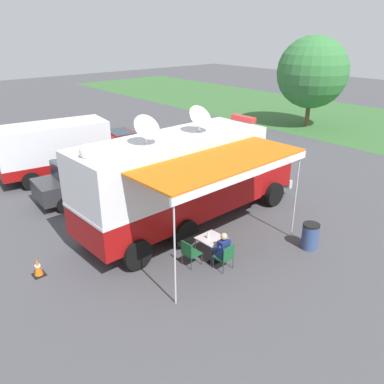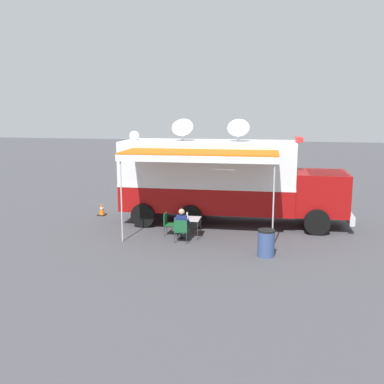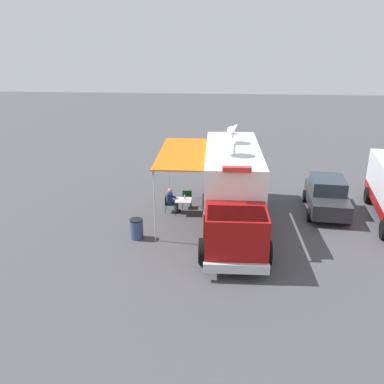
% 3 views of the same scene
% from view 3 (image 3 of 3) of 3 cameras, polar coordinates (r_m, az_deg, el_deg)
% --- Properties ---
extents(ground_plane, '(100.00, 100.00, 0.00)m').
position_cam_3_polar(ground_plane, '(20.43, 5.39, -3.51)').
color(ground_plane, '#47474C').
extents(lot_stripe, '(0.26, 4.80, 0.01)m').
position_cam_3_polar(lot_stripe, '(19.26, 14.58, -5.65)').
color(lot_stripe, silver).
rests_on(lot_stripe, ground).
extents(command_truck, '(5.07, 9.56, 4.53)m').
position_cam_3_polar(command_truck, '(19.02, 5.55, 0.96)').
color(command_truck, '#9E0F0F').
rests_on(command_truck, ground).
extents(folding_table, '(0.82, 0.82, 0.73)m').
position_cam_3_polar(folding_table, '(20.56, -1.20, -1.23)').
color(folding_table, silver).
rests_on(folding_table, ground).
extents(water_bottle, '(0.07, 0.07, 0.22)m').
position_cam_3_polar(water_bottle, '(20.59, -1.02, -0.71)').
color(water_bottle, silver).
rests_on(water_bottle, folding_table).
extents(folding_chair_at_table, '(0.49, 0.49, 0.87)m').
position_cam_3_polar(folding_chair_at_table, '(20.85, -3.34, -1.42)').
color(folding_chair_at_table, '#19562D').
rests_on(folding_chair_at_table, ground).
extents(folding_chair_beside_table, '(0.49, 0.49, 0.87)m').
position_cam_3_polar(folding_chair_beside_table, '(21.40, -0.71, -0.80)').
color(folding_chair_beside_table, '#19562D').
rests_on(folding_chair_beside_table, ground).
extents(seated_responder, '(0.67, 0.56, 1.25)m').
position_cam_3_polar(seated_responder, '(20.78, -2.83, -1.08)').
color(seated_responder, navy).
rests_on(seated_responder, ground).
extents(trash_bin, '(0.57, 0.57, 0.91)m').
position_cam_3_polar(trash_bin, '(18.24, -7.68, -5.07)').
color(trash_bin, '#384C7F').
rests_on(trash_bin, ground).
extents(traffic_cone, '(0.36, 0.36, 0.58)m').
position_cam_3_polar(traffic_cone, '(25.00, 6.12, 1.66)').
color(traffic_cone, black).
rests_on(traffic_cone, ground).
extents(car_behind_truck, '(2.28, 4.33, 1.76)m').
position_cam_3_polar(car_behind_truck, '(21.79, 18.17, -0.43)').
color(car_behind_truck, '#2D2D33').
rests_on(car_behind_truck, ground).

